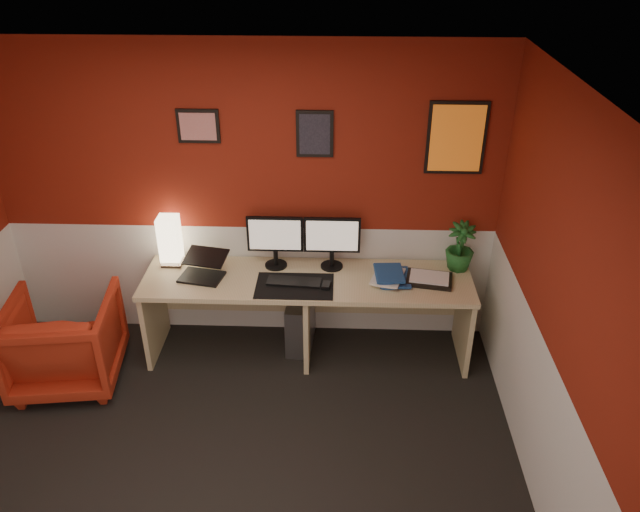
{
  "coord_description": "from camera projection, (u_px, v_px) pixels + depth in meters",
  "views": [
    {
      "loc": [
        0.74,
        -2.75,
        3.32
      ],
      "look_at": [
        0.6,
        1.21,
        1.05
      ],
      "focal_mm": 34.88,
      "sensor_mm": 36.0,
      "label": 1
    }
  ],
  "objects": [
    {
      "name": "keyboard",
      "position": [
        294.0,
        282.0,
        4.82
      ],
      "size": [
        0.43,
        0.17,
        0.02
      ],
      "primitive_type": "cube",
      "rotation": [
        0.0,
        0.0,
        -0.08
      ],
      "color": "black",
      "rests_on": "desk_mat"
    },
    {
      "name": "art_left",
      "position": [
        198.0,
        126.0,
        4.65
      ],
      "size": [
        0.32,
        0.02,
        0.26
      ],
      "primitive_type": "cube",
      "color": "red",
      "rests_on": "wall_back"
    },
    {
      "name": "wainscot_back",
      "position": [
        252.0,
        279.0,
        5.32
      ],
      "size": [
        4.0,
        0.01,
        1.0
      ],
      "primitive_type": "cube",
      "color": "silver",
      "rests_on": "ground"
    },
    {
      "name": "ground",
      "position": [
        222.0,
        485.0,
        4.06
      ],
      "size": [
        4.0,
        3.5,
        0.01
      ],
      "primitive_type": "cube",
      "color": "black",
      "rests_on": "ground"
    },
    {
      "name": "armchair",
      "position": [
        65.0,
        341.0,
        4.8
      ],
      "size": [
        0.87,
        0.89,
        0.73
      ],
      "primitive_type": "imported",
      "rotation": [
        0.0,
        0.0,
        3.27
      ],
      "color": "#A72915",
      "rests_on": "ground"
    },
    {
      "name": "laptop",
      "position": [
        200.0,
        266.0,
        4.85
      ],
      "size": [
        0.37,
        0.29,
        0.22
      ],
      "primitive_type": "cube",
      "rotation": [
        0.0,
        0.0,
        -0.2
      ],
      "color": "black",
      "rests_on": "desk"
    },
    {
      "name": "desk_mat",
      "position": [
        295.0,
        286.0,
        4.79
      ],
      "size": [
        0.6,
        0.38,
        0.01
      ],
      "primitive_type": "cube",
      "color": "black",
      "rests_on": "desk"
    },
    {
      "name": "monitor_left",
      "position": [
        275.0,
        234.0,
        4.92
      ],
      "size": [
        0.45,
        0.06,
        0.58
      ],
      "primitive_type": "cube",
      "color": "black",
      "rests_on": "desk"
    },
    {
      "name": "zen_tray",
      "position": [
        429.0,
        279.0,
        4.85
      ],
      "size": [
        0.39,
        0.31,
        0.03
      ],
      "primitive_type": "cube",
      "rotation": [
        0.0,
        0.0,
        -0.18
      ],
      "color": "black",
      "rests_on": "desk"
    },
    {
      "name": "pc_tower",
      "position": [
        301.0,
        322.0,
        5.25
      ],
      "size": [
        0.23,
        0.46,
        0.45
      ],
      "primitive_type": "cube",
      "rotation": [
        0.0,
        0.0,
        -0.07
      ],
      "color": "#99999E",
      "rests_on": "ground"
    },
    {
      "name": "wall_back",
      "position": [
        247.0,
        199.0,
        4.95
      ],
      "size": [
        4.0,
        0.01,
        2.5
      ],
      "primitive_type": "cube",
      "color": "maroon",
      "rests_on": "ground"
    },
    {
      "name": "shoji_lamp",
      "position": [
        170.0,
        242.0,
        5.0
      ],
      "size": [
        0.16,
        0.16,
        0.4
      ],
      "primitive_type": "cube",
      "color": "#FFE5B2",
      "rests_on": "desk"
    },
    {
      "name": "book_middle",
      "position": [
        374.0,
        274.0,
        4.87
      ],
      "size": [
        0.3,
        0.36,
        0.02
      ],
      "primitive_type": "imported",
      "rotation": [
        0.0,
        0.0,
        -0.29
      ],
      "color": "silver",
      "rests_on": "book_bottom"
    },
    {
      "name": "desk",
      "position": [
        308.0,
        316.0,
        5.08
      ],
      "size": [
        2.6,
        0.65,
        0.73
      ],
      "primitive_type": "cube",
      "color": "#C7B57F",
      "rests_on": "ground"
    },
    {
      "name": "book_bottom",
      "position": [
        379.0,
        278.0,
        4.87
      ],
      "size": [
        0.24,
        0.32,
        0.03
      ],
      "primitive_type": "imported",
      "rotation": [
        0.0,
        0.0,
        0.01
      ],
      "color": "navy",
      "rests_on": "desk"
    },
    {
      "name": "book_top",
      "position": [
        375.0,
        274.0,
        4.83
      ],
      "size": [
        0.24,
        0.31,
        0.03
      ],
      "primitive_type": "imported",
      "rotation": [
        0.0,
        0.0,
        0.06
      ],
      "color": "navy",
      "rests_on": "book_middle"
    },
    {
      "name": "art_right",
      "position": [
        456.0,
        138.0,
        4.62
      ],
      "size": [
        0.44,
        0.02,
        0.56
      ],
      "primitive_type": "cube",
      "color": "orange",
      "rests_on": "wall_back"
    },
    {
      "name": "wall_right",
      "position": [
        569.0,
        339.0,
        3.37
      ],
      "size": [
        0.01,
        3.5,
        2.5
      ],
      "primitive_type": "cube",
      "color": "maroon",
      "rests_on": "ground"
    },
    {
      "name": "wainscot_right",
      "position": [
        544.0,
        438.0,
        3.74
      ],
      "size": [
        0.01,
        3.5,
        1.0
      ],
      "primitive_type": "cube",
      "color": "silver",
      "rests_on": "ground"
    },
    {
      "name": "mouse",
      "position": [
        326.0,
        285.0,
        4.77
      ],
      "size": [
        0.07,
        0.11,
        0.03
      ],
      "primitive_type": "cube",
      "rotation": [
        0.0,
        0.0,
        -0.14
      ],
      "color": "black",
      "rests_on": "desk_mat"
    },
    {
      "name": "potted_plant",
      "position": [
        460.0,
        247.0,
        4.93
      ],
      "size": [
        0.24,
        0.24,
        0.4
      ],
      "primitive_type": "imported",
      "rotation": [
        0.0,
        0.0,
        -0.06
      ],
      "color": "#19591E",
      "rests_on": "desk"
    },
    {
      "name": "art_center",
      "position": [
        315.0,
        134.0,
        4.65
      ],
      "size": [
        0.28,
        0.02,
        0.36
      ],
      "primitive_type": "cube",
      "color": "black",
      "rests_on": "wall_back"
    },
    {
      "name": "monitor_right",
      "position": [
        332.0,
        235.0,
        4.91
      ],
      "size": [
        0.45,
        0.06,
        0.58
      ],
      "primitive_type": "cube",
      "color": "black",
      "rests_on": "desk"
    },
    {
      "name": "ceiling",
      "position": [
        178.0,
        108.0,
        2.81
      ],
      "size": [
        4.0,
        3.5,
        0.01
      ],
      "primitive_type": "cube",
      "color": "white",
      "rests_on": "ground"
    }
  ]
}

